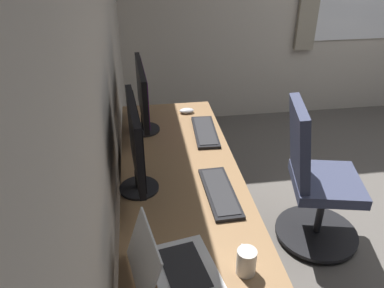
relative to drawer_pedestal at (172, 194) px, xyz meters
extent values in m
cube|color=beige|center=(-0.26, 0.37, 0.95)|extent=(4.74, 0.10, 2.60)
cube|color=#936D47|center=(-0.40, -0.03, 0.37)|extent=(2.01, 0.64, 0.03)
cylinder|color=silver|center=(0.55, -0.29, 0.00)|extent=(0.05, 0.05, 0.70)
cylinder|color=silver|center=(0.55, 0.24, 0.00)|extent=(0.05, 0.05, 0.70)
cube|color=#936D47|center=(0.00, 0.00, 0.00)|extent=(0.40, 0.50, 0.69)
cube|color=silver|center=(0.00, -0.25, 0.00)|extent=(0.37, 0.01, 0.61)
cylinder|color=black|center=(-0.43, 0.20, 0.39)|extent=(0.20, 0.20, 0.01)
cylinder|color=black|center=(-0.43, 0.20, 0.44)|extent=(0.04, 0.04, 0.10)
cube|color=black|center=(-0.43, 0.20, 0.67)|extent=(0.49, 0.07, 0.36)
cube|color=black|center=(-0.44, 0.18, 0.67)|extent=(0.45, 0.04, 0.32)
cylinder|color=black|center=(0.20, 0.15, 0.39)|extent=(0.20, 0.20, 0.01)
cylinder|color=black|center=(0.20, 0.15, 0.44)|extent=(0.04, 0.04, 0.10)
cube|color=black|center=(0.20, 0.15, 0.66)|extent=(0.56, 0.06, 0.32)
cube|color=#4C1960|center=(0.20, 0.13, 0.66)|extent=(0.52, 0.03, 0.29)
cube|color=white|center=(-0.99, 0.04, 0.39)|extent=(0.34, 0.29, 0.01)
cube|color=#262628|center=(-0.99, 0.04, 0.40)|extent=(0.27, 0.19, 0.00)
cube|color=white|center=(-1.02, 0.20, 0.50)|extent=(0.31, 0.13, 0.22)
cube|color=navy|center=(-1.02, 0.20, 0.50)|extent=(0.28, 0.11, 0.18)
cube|color=black|center=(-0.54, -0.20, 0.39)|extent=(0.42, 0.15, 0.02)
cube|color=#2D2D30|center=(-0.54, -0.20, 0.40)|extent=(0.38, 0.12, 0.00)
cube|color=black|center=(0.11, -0.24, 0.39)|extent=(0.43, 0.16, 0.02)
cube|color=#2D2D30|center=(0.11, -0.24, 0.40)|extent=(0.38, 0.13, 0.00)
ellipsoid|color=silver|center=(0.43, -0.16, 0.40)|extent=(0.06, 0.10, 0.03)
cylinder|color=silver|center=(-1.03, -0.19, 0.44)|extent=(0.08, 0.08, 0.11)
torus|color=silver|center=(-0.98, -0.19, 0.44)|extent=(0.06, 0.01, 0.06)
cube|color=#383D56|center=(-0.18, -0.98, 0.11)|extent=(0.52, 0.51, 0.07)
cube|color=#383D56|center=(-0.13, -0.78, 0.40)|extent=(0.41, 0.21, 0.50)
cylinder|color=black|center=(-0.18, -0.98, -0.10)|extent=(0.05, 0.05, 0.37)
cylinder|color=black|center=(-0.18, -0.98, -0.31)|extent=(0.56, 0.56, 0.03)
camera|label=1|loc=(-2.03, 0.17, 1.55)|focal=35.82mm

